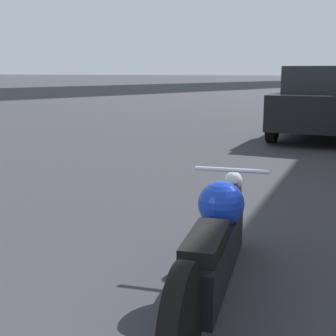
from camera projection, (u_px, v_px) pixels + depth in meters
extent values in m
cylinder|color=black|center=(232.00, 218.00, 4.10)|extent=(0.18, 0.67, 0.66)
cylinder|color=black|center=(182.00, 326.00, 2.36)|extent=(0.18, 0.67, 0.66)
cube|color=black|center=(214.00, 256.00, 3.23)|extent=(0.42, 1.42, 0.33)
sphere|color=#1433AD|center=(221.00, 204.00, 3.43)|extent=(0.34, 0.34, 0.34)
cube|color=black|center=(206.00, 241.00, 2.90)|extent=(0.30, 0.66, 0.10)
sphere|color=silver|center=(233.00, 181.00, 4.06)|extent=(0.16, 0.16, 0.16)
cylinder|color=silver|center=(232.00, 170.00, 3.91)|extent=(0.62, 0.12, 0.04)
cube|color=black|center=(319.00, 109.00, 11.27)|extent=(1.90, 3.96, 0.78)
cube|color=#23282D|center=(321.00, 79.00, 11.12)|extent=(1.57, 1.92, 0.61)
cylinder|color=black|center=(291.00, 119.00, 12.77)|extent=(0.22, 0.65, 0.65)
cylinder|color=black|center=(272.00, 129.00, 10.61)|extent=(0.22, 0.65, 0.65)
cylinder|color=black|center=(329.00, 96.00, 24.43)|extent=(0.22, 0.70, 0.69)
cylinder|color=black|center=(322.00, 98.00, 22.00)|extent=(0.22, 0.70, 0.69)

